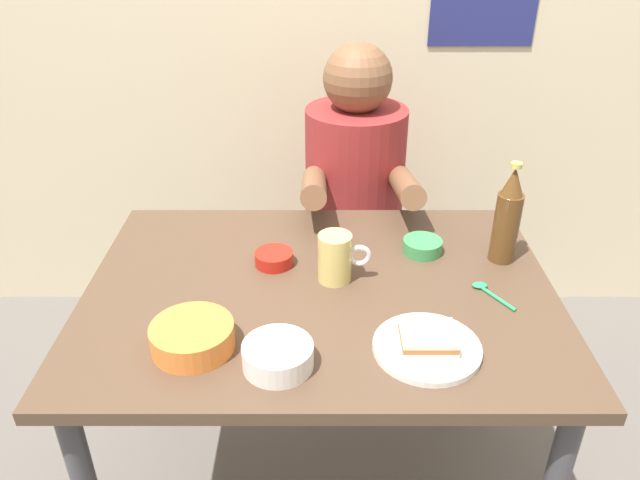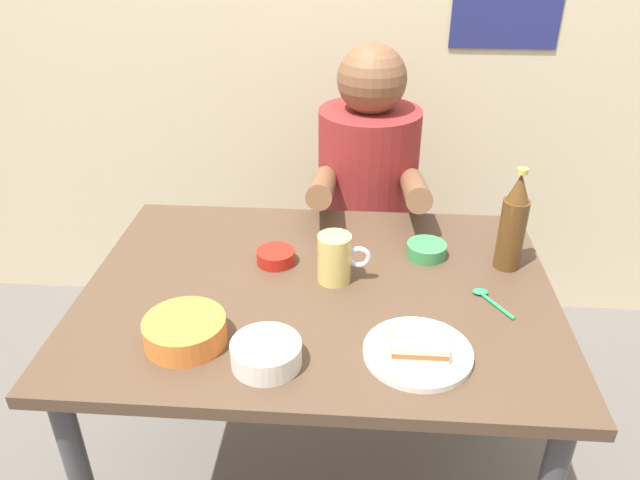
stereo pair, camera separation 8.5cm
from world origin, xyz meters
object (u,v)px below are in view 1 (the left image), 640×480
Objects in this scene: stool at (352,278)px; plate_orange at (426,348)px; dining_table at (320,319)px; person_seated at (356,172)px; beer_mug at (336,258)px; sandwich at (428,338)px; beer_bottle at (508,218)px; rice_bowl_white at (277,355)px.

stool is 2.05× the size of plate_orange.
stool is at bearing 79.83° from dining_table.
beer_mug is (-0.08, -0.58, 0.03)m from person_seated.
sandwich is at bearing -46.30° from dining_table.
beer_mug reaches higher than stool.
beer_bottle reaches higher than dining_table.
stool is 0.63× the size of person_seated.
plate_orange is at bearing -83.02° from person_seated.
beer_bottle is at bearing 55.77° from sandwich.
sandwich reaches higher than plate_orange.
beer_mug is (-0.18, 0.26, 0.05)m from plate_orange.
beer_mug is at bearing 124.31° from plate_orange.
dining_table is 0.52m from beer_bottle.
dining_table is 0.71m from stool.
dining_table is 0.64m from person_seated.
plate_orange is 1.57× the size of rice_bowl_white.
rice_bowl_white is (-0.20, -0.90, 0.42)m from stool.
beer_mug is (-0.18, 0.26, 0.03)m from sandwich.
person_seated reaches higher than sandwich.
person_seated reaches higher than stool.
plate_orange is 0.32m from beer_mug.
stool is 0.95m from plate_orange.
stool is at bearing 124.50° from beer_bottle.
plate_orange is 0.02m from sandwich.
dining_table is 0.34m from sandwich.
dining_table is 1.53× the size of person_seated.
person_seated is 5.14× the size of rice_bowl_white.
rice_bowl_white is (-0.20, -0.89, 0.00)m from person_seated.
dining_table is at bearing 133.70° from plate_orange.
sandwich is (0.00, 0.00, 0.02)m from plate_orange.
plate_orange is 1.75× the size of beer_mug.
plate_orange is 2.00× the size of sandwich.
stool is 3.21× the size of rice_bowl_white.
dining_table is at bearing -164.37° from beer_bottle.
beer_bottle reaches higher than stool.
beer_bottle reaches higher than beer_mug.
person_seated is (0.11, 0.62, 0.12)m from dining_table.
plate_orange is at bearing -46.30° from dining_table.
beer_mug reaches higher than plate_orange.
rice_bowl_white is (-0.54, -0.40, -0.09)m from beer_bottle.
plate_orange reaches higher than stool.
beer_mug is (-0.08, -0.59, 0.45)m from stool.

